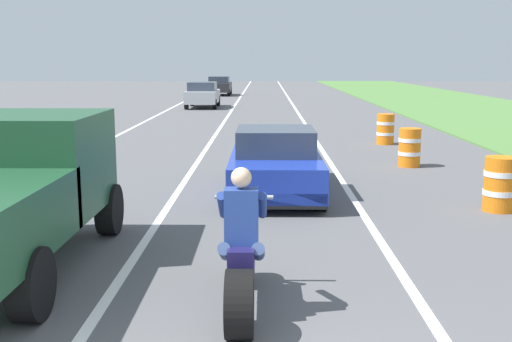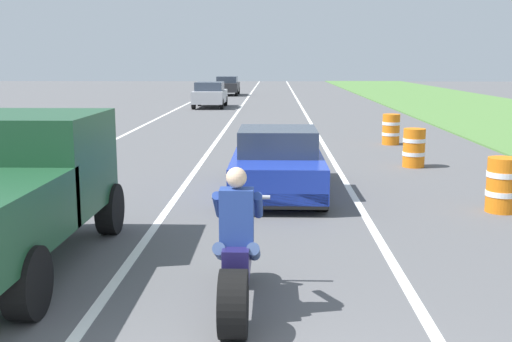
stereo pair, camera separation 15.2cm
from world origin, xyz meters
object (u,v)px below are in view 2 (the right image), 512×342
construction_barrel_far (391,129)px  distant_car_further_ahead (227,85)px  sports_car_blue (278,163)px  pickup_truck_left_lane_dark_green (6,187)px  motorcycle_with_rider (237,261)px  construction_barrel_nearest (502,185)px  distant_car_far_ahead (210,94)px  construction_barrel_mid (414,148)px

construction_barrel_far → distant_car_further_ahead: distant_car_further_ahead is taller
construction_barrel_far → sports_car_blue: bearing=-115.9°
sports_car_blue → construction_barrel_far: bearing=64.1°
pickup_truck_left_lane_dark_green → construction_barrel_far: bearing=59.9°
motorcycle_with_rider → sports_car_blue: 6.30m
construction_barrel_nearest → distant_car_further_ahead: bearing=101.5°
construction_barrel_nearest → construction_barrel_far: (-0.31, 9.25, 0.00)m
pickup_truck_left_lane_dark_green → distant_car_far_ahead: 28.77m
distant_car_further_ahead → pickup_truck_left_lane_dark_green: bearing=-89.6°
construction_barrel_far → distant_car_far_ahead: size_ratio=0.25×
construction_barrel_nearest → distant_car_far_ahead: size_ratio=0.25×
construction_barrel_far → distant_car_further_ahead: bearing=104.5°
sports_car_blue → distant_car_far_ahead: 24.20m
construction_barrel_mid → distant_car_far_ahead: size_ratio=0.25×
construction_barrel_nearest → construction_barrel_far: 9.26m
motorcycle_with_rider → pickup_truck_left_lane_dark_green: bearing=155.5°
sports_car_blue → distant_car_further_ahead: 37.30m
construction_barrel_nearest → distant_car_far_ahead: 26.62m
construction_barrel_mid → distant_car_far_ahead: distant_car_far_ahead is taller
motorcycle_with_rider → construction_barrel_mid: 10.43m
sports_car_blue → distant_car_far_ahead: size_ratio=1.08×
construction_barrel_nearest → motorcycle_with_rider: bearing=-133.6°
sports_car_blue → distant_car_further_ahead: bearing=95.9°
pickup_truck_left_lane_dark_green → construction_barrel_mid: size_ratio=4.80×
distant_car_far_ahead → construction_barrel_nearest: bearing=-72.7°
construction_barrel_mid → construction_barrel_far: 4.40m
construction_barrel_nearest → distant_car_far_ahead: distant_car_far_ahead is taller
sports_car_blue → construction_barrel_nearest: 4.35m
sports_car_blue → construction_barrel_mid: size_ratio=4.30×
motorcycle_with_rider → construction_barrel_nearest: bearing=46.4°
construction_barrel_mid → construction_barrel_far: size_ratio=1.00×
pickup_truck_left_lane_dark_green → distant_car_further_ahead: bearing=90.4°
distant_car_far_ahead → pickup_truck_left_lane_dark_green: bearing=-89.4°
sports_car_blue → pickup_truck_left_lane_dark_green: (-3.55, -4.88, 0.48)m
sports_car_blue → construction_barrel_far: sports_car_blue is taller
construction_barrel_far → motorcycle_with_rider: bearing=-106.8°
pickup_truck_left_lane_dark_green → construction_barrel_mid: (7.10, 8.22, -0.60)m
construction_barrel_nearest → distant_car_further_ahead: 39.42m
construction_barrel_far → distant_car_further_ahead: size_ratio=0.25×
motorcycle_with_rider → distant_car_further_ahead: 43.51m
distant_car_far_ahead → construction_barrel_mid: bearing=-70.2°
construction_barrel_nearest → pickup_truck_left_lane_dark_green: bearing=-156.2°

